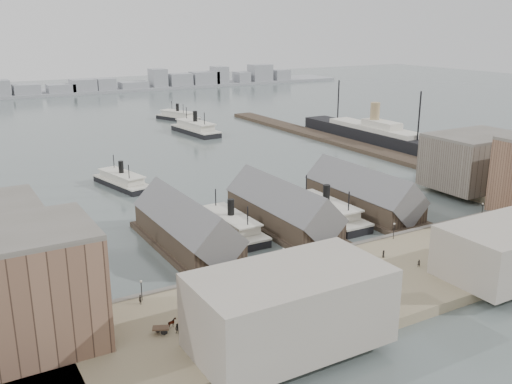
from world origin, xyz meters
TOP-DOWN VIEW (x-y plane):
  - ground at (0.00, 0.00)m, footprint 900.00×900.00m
  - quay at (0.00, -20.00)m, footprint 180.00×30.00m
  - seawall at (0.00, -5.20)m, footprint 180.00×1.20m
  - east_wharf at (78.00, 90.00)m, footprint 10.00×180.00m
  - ferry_shed_west at (-26.00, 16.88)m, footprint 14.00×42.00m
  - ferry_shed_center at (0.00, 16.88)m, footprint 14.00×42.00m
  - ferry_shed_east at (26.00, 16.88)m, footprint 14.00×42.00m
  - warehouse_east_back at (68.00, 15.00)m, footprint 28.00×20.00m
  - street_bldg_center at (20.00, -32.00)m, footprint 24.00×16.00m
  - street_bldg_west at (-30.00, -32.00)m, footprint 30.00×16.00m
  - lamp_post_far_w at (-45.00, -7.00)m, footprint 0.44×0.44m
  - lamp_post_near_w at (-15.00, -7.00)m, footprint 0.44×0.44m
  - lamp_post_near_e at (15.00, -7.00)m, footprint 0.44×0.44m
  - lamp_post_far_e at (45.00, -7.00)m, footprint 0.44×0.44m
  - far_shore at (-2.07, 334.14)m, footprint 500.00×40.00m
  - ferry_docked_west at (-13.00, 19.74)m, footprint 7.77×25.89m
  - ferry_docked_east at (13.00, 16.06)m, footprint 8.48×28.26m
  - ferry_open_near at (-23.45, 73.74)m, footprint 12.49×25.64m
  - ferry_open_mid at (33.61, 144.20)m, footprint 12.47×32.27m
  - ferry_open_far at (41.52, 184.65)m, footprint 16.85×27.08m
  - ocean_steamer at (92.00, 87.24)m, footprint 11.77×86.02m
  - horse_cart_left at (-44.61, -18.77)m, footprint 4.73×3.14m
  - horse_cart_center at (-10.56, -21.85)m, footprint 5.02×2.95m
  - horse_cart_right at (26.36, -22.39)m, footprint 4.85×2.85m
  - pedestrian_0 at (-45.71, -8.20)m, footprint 0.63×0.75m
  - pedestrian_1 at (-43.93, -20.85)m, footprint 1.03×1.07m
  - pedestrian_2 at (-18.88, -10.94)m, footprint 1.13×1.18m
  - pedestrian_3 at (-20.46, -24.73)m, footprint 0.61×1.10m
  - pedestrian_4 at (5.75, -13.87)m, footprint 0.84×0.93m
  - pedestrian_5 at (8.53, -21.24)m, footprint 0.72×0.65m
  - pedestrian_6 at (26.90, -10.38)m, footprint 1.01×0.95m
  - pedestrian_7 at (22.53, -21.36)m, footprint 1.13×1.33m
  - pedestrian_8 at (42.83, -9.17)m, footprint 1.04×0.84m

SIDE VIEW (x-z plane):
  - ground at x=0.00m, z-range 0.00..0.00m
  - east_wharf at x=78.00m, z-range 0.00..1.60m
  - quay at x=0.00m, z-range 0.00..2.00m
  - seawall at x=0.00m, z-range 0.00..2.30m
  - ferry_open_near at x=-23.45m, z-range -2.34..6.46m
  - ferry_docked_west at x=-13.00m, z-range -2.46..6.79m
  - ferry_open_far at x=41.52m, z-range -2.47..6.83m
  - ferry_docked_east at x=13.00m, z-range -2.68..7.41m
  - ferry_open_mid at x=33.61m, z-range -2.99..8.26m
  - horse_cart_left at x=-44.61m, z-range 2.03..3.53m
  - pedestrian_4 at x=5.75m, z-range 2.00..3.59m
  - pedestrian_2 at x=-18.88m, z-range 2.00..3.61m
  - pedestrian_5 at x=8.53m, z-range 2.00..3.61m
  - horse_cart_right at x=26.36m, z-range 2.01..3.64m
  - pedestrian_8 at x=42.83m, z-range 2.00..3.65m
  - pedestrian_6 at x=26.90m, z-range 2.00..3.65m
  - horse_cart_center at x=-10.56m, z-range 2.00..3.71m
  - pedestrian_1 at x=-43.93m, z-range 2.00..3.74m
  - pedestrian_0 at x=-45.71m, z-range 2.00..3.76m
  - pedestrian_3 at x=-20.46m, z-range 2.00..3.77m
  - pedestrian_7 at x=22.53m, z-range 2.00..3.78m
  - ocean_steamer at x=92.00m, z-range -4.90..12.30m
  - far_shore at x=-2.07m, z-range -3.96..11.77m
  - ferry_shed_west at x=-26.00m, z-range -1.66..10.94m
  - ferry_shed_center at x=0.00m, z-range -1.66..10.94m
  - ferry_shed_east at x=26.00m, z-range -1.66..10.94m
  - lamp_post_far_w at x=-45.00m, z-range 2.75..6.67m
  - lamp_post_near_w at x=-15.00m, z-range 2.75..6.67m
  - lamp_post_near_e at x=15.00m, z-range 2.75..6.67m
  - lamp_post_far_e at x=45.00m, z-range 2.75..6.67m
  - street_bldg_center at x=20.00m, z-range 2.00..12.00m
  - street_bldg_west at x=-30.00m, z-range 2.00..14.00m
  - warehouse_east_back at x=68.00m, z-range 2.00..17.00m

